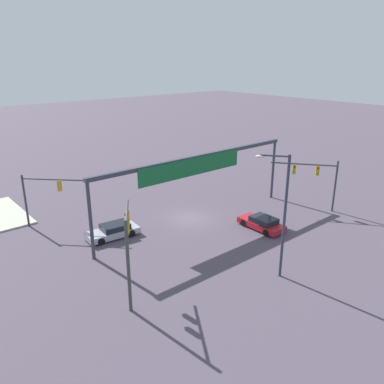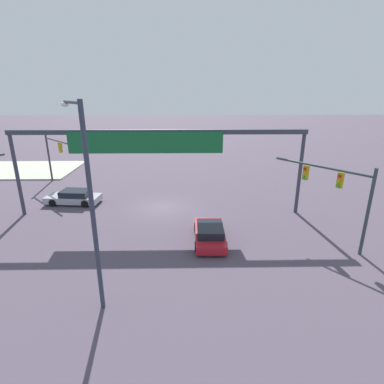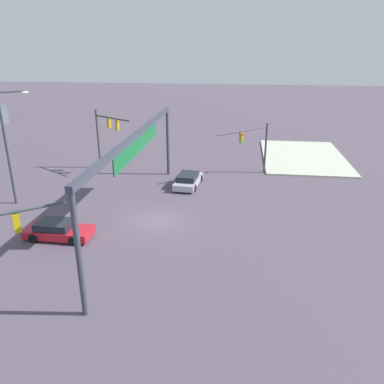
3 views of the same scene
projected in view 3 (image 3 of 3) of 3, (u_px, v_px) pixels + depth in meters
ground_plane at (158, 220)px, 28.86m from camera, size 218.23×218.23×0.00m
sidewalk_corner at (303, 156)px, 45.20m from camera, size 14.73×9.27×0.15m
traffic_signal_near_corner at (105, 130)px, 39.07m from camera, size 2.87×4.43×6.23m
traffic_signal_cross_street at (254, 141)px, 37.50m from camera, size 4.57×4.73×5.09m
streetlamp_curved_arm at (9, 141)px, 30.24m from camera, size 1.55×1.98×9.14m
overhead_sign_gantry at (138, 145)px, 27.24m from camera, size 22.44×0.43×6.72m
sedan_car_approaching at (188, 180)px, 35.80m from camera, size 4.78×2.33×1.21m
sedan_car_waiting_far at (58, 230)px, 26.06m from camera, size 2.05×4.52×1.21m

